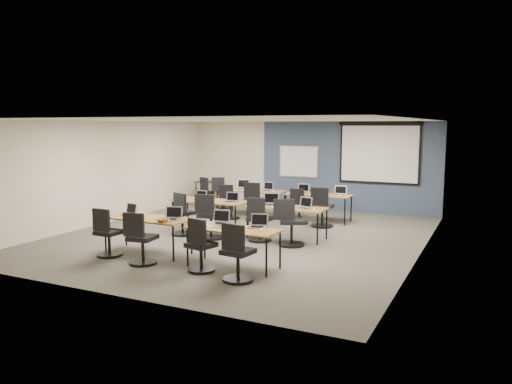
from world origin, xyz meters
The scene contains 58 objects.
floor centered at (0.00, 0.00, 0.00)m, with size 8.00×9.00×0.02m, color #6B6354.
ceiling centered at (0.00, 0.00, 2.70)m, with size 8.00×9.00×0.02m, color white.
wall_back centered at (0.00, 4.50, 1.35)m, with size 8.00×0.04×2.70m, color beige.
wall_front centered at (0.00, -4.50, 1.35)m, with size 8.00×0.04×2.70m, color beige.
wall_left centered at (-4.00, 0.00, 1.35)m, with size 0.04×9.00×2.70m, color beige.
wall_right centered at (4.00, 0.00, 1.35)m, with size 0.04×9.00×2.70m, color beige.
blue_accent_panel centered at (1.25, 4.47, 1.35)m, with size 5.50×0.04×2.70m, color #3D5977.
whiteboard centered at (-0.30, 4.43, 1.45)m, with size 1.28×0.03×0.98m.
projector_screen centered at (2.20, 4.41, 1.89)m, with size 2.40×0.10×1.82m.
training_table_front_left centered at (-1.02, -2.19, 0.68)m, with size 1.80×0.75×0.73m.
training_table_front_right centered at (1.05, -2.36, 0.68)m, with size 1.72×0.72×0.73m.
training_table_mid_left centered at (-1.08, 0.36, 0.69)m, with size 1.90×0.79×0.73m.
training_table_mid_right centered at (1.02, 0.25, 0.69)m, with size 1.82×0.76×0.73m.
training_table_back_left centered at (-0.99, 2.60, 0.69)m, with size 1.82×0.76×0.73m.
training_table_back_right centered at (0.98, 2.60, 0.68)m, with size 1.77×0.74×0.73m.
laptop_0 centered at (-1.54, -2.13, 0.79)m, with size 0.31×0.26×0.24m.
mouse_0 centered at (-1.16, -2.25, 0.74)m, with size 0.06×0.09×0.03m, color white.
task_chair_0 centered at (-1.55, -2.79, 0.40)m, with size 0.50×0.50×0.98m.
laptop_1 centered at (-0.45, -2.16, 0.79)m, with size 0.33×0.28×0.25m.
mouse_1 centered at (-0.41, -2.32, 0.74)m, with size 0.06×0.09×0.03m, color white.
task_chair_1 centered at (-0.59, -2.96, 0.41)m, with size 0.52×0.52×1.00m.
laptop_2 centered at (0.60, -2.09, 0.79)m, with size 0.33×0.28×0.25m.
mouse_2 centered at (0.84, -2.28, 0.74)m, with size 0.06×0.10×0.03m, color white.
task_chair_2 centered at (0.66, -2.88, 0.40)m, with size 0.50×0.50×0.98m.
laptop_3 centered at (1.41, -2.10, 0.79)m, with size 0.32×0.27×0.24m.
mouse_3 centered at (1.58, -2.30, 0.74)m, with size 0.07×0.10×0.04m, color white.
task_chair_3 centered at (1.51, -3.09, 0.41)m, with size 0.52×0.52×1.00m.
laptop_4 centered at (-1.37, 0.34, 0.79)m, with size 0.30×0.26×0.23m.
mouse_4 centered at (-1.25, 0.15, 0.74)m, with size 0.06×0.09×0.03m, color white.
task_chair_4 centered at (-1.33, -0.52, 0.43)m, with size 0.58×0.55×1.03m.
laptop_5 centered at (-0.47, 0.33, 0.79)m, with size 0.31×0.27×0.24m.
mouse_5 centered at (-0.29, 0.08, 0.74)m, with size 0.07×0.10×0.04m, color white.
task_chair_5 centered at (-0.54, -0.57, 0.44)m, with size 0.57×0.57×1.05m.
laptop_6 centered at (0.54, 0.38, 0.80)m, with size 0.36×0.31×0.27m.
mouse_6 centered at (0.77, 0.05, 0.74)m, with size 0.06×0.09×0.03m, color white.
task_chair_6 centered at (0.58, -0.31, 0.42)m, with size 0.53×0.53×1.01m.
laptop_7 centered at (1.46, 0.24, 0.79)m, with size 0.33×0.28×0.25m.
mouse_7 centered at (1.72, 0.15, 0.74)m, with size 0.06×0.10×0.03m, color white.
task_chair_7 centered at (1.36, -0.40, 0.43)m, with size 0.60×0.56×1.04m.
laptop_8 centered at (-1.41, 2.72, 0.80)m, with size 0.36×0.31×0.27m.
mouse_8 centered at (-1.25, 2.51, 0.74)m, with size 0.06×0.09×0.03m, color white.
task_chair_8 centered at (-1.33, 1.81, 0.40)m, with size 0.49×0.49×0.97m.
laptop_9 centered at (-0.56, 2.64, 0.79)m, with size 0.33×0.28×0.25m.
mouse_9 centered at (-0.30, 2.51, 0.74)m, with size 0.07×0.10×0.04m, color white.
task_chair_9 centered at (-0.63, 1.97, 0.44)m, with size 0.58×0.58×1.05m.
laptop_10 centered at (0.48, 2.73, 0.79)m, with size 0.32×0.27×0.24m.
mouse_10 centered at (0.84, 2.53, 0.74)m, with size 0.06×0.10×0.04m, color white.
task_chair_10 centered at (0.66, 1.96, 0.39)m, with size 0.47×0.47×0.95m.
laptop_11 centered at (1.55, 2.70, 0.79)m, with size 0.32×0.28×0.25m.
mouse_11 centered at (1.60, 2.51, 0.74)m, with size 0.07×0.11×0.04m, color white.
task_chair_11 centered at (1.34, 1.82, 0.43)m, with size 0.56×0.56×1.04m.
blue_mousepad centered at (-1.24, -2.37, 0.73)m, with size 0.24×0.20×0.01m, color navy.
snack_bowl centered at (-0.46, -2.43, 0.76)m, with size 0.26×0.26×0.06m, color brown.
snack_plate centered at (0.58, -2.38, 0.74)m, with size 0.18×0.18×0.01m, color white.
coffee_cup centered at (0.61, -2.34, 0.77)m, with size 0.06×0.06×0.05m, color silver.
utility_table centered at (-3.18, 3.82, 0.66)m, with size 0.92×0.51×0.75m.
spare_chair_a centered at (-2.40, 3.29, 0.40)m, with size 0.57×0.49×0.98m.
spare_chair_b centered at (-2.96, 3.16, 0.40)m, with size 0.52×0.48×0.97m.
Camera 1 is at (5.28, -10.17, 2.58)m, focal length 35.00 mm.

